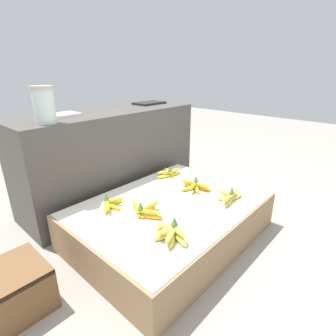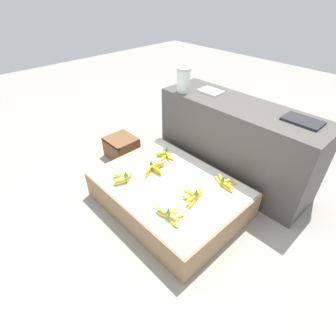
{
  "view_description": "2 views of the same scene",
  "coord_description": "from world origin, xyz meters",
  "px_view_note": "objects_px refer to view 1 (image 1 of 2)",
  "views": [
    {
      "loc": [
        -1.11,
        -0.99,
        1.06
      ],
      "look_at": [
        0.09,
        0.1,
        0.44
      ],
      "focal_mm": 28.0,
      "sensor_mm": 36.0,
      "label": 1
    },
    {
      "loc": [
        1.2,
        -1.14,
        1.64
      ],
      "look_at": [
        -0.14,
        0.12,
        0.27
      ],
      "focal_mm": 28.0,
      "sensor_mm": 36.0,
      "label": 2
    }
  ],
  "objects_px": {
    "glass_jar": "(44,105)",
    "foam_tray_white": "(62,115)",
    "banana_bunch_middle_midleft": "(195,186)",
    "banana_bunch_back_left": "(110,204)",
    "banana_bunch_back_midleft": "(169,173)",
    "banana_bunch_middle_left": "(144,210)",
    "wooden_crate": "(11,291)",
    "banana_bunch_front_midleft": "(229,196)",
    "banana_bunch_front_left": "(171,233)"
  },
  "relations": [
    {
      "from": "glass_jar",
      "to": "foam_tray_white",
      "type": "bearing_deg",
      "value": 43.11
    },
    {
      "from": "banana_bunch_middle_midleft",
      "to": "banana_bunch_back_left",
      "type": "xyz_separation_m",
      "value": [
        -0.56,
        0.23,
        -0.0
      ]
    },
    {
      "from": "banana_bunch_back_midleft",
      "to": "glass_jar",
      "type": "bearing_deg",
      "value": 159.12
    },
    {
      "from": "banana_bunch_middle_left",
      "to": "foam_tray_white",
      "type": "bearing_deg",
      "value": 93.48
    },
    {
      "from": "wooden_crate",
      "to": "foam_tray_white",
      "type": "xyz_separation_m",
      "value": [
        0.66,
        0.62,
        0.64
      ]
    },
    {
      "from": "banana_bunch_back_left",
      "to": "glass_jar",
      "type": "relative_size",
      "value": 0.91
    },
    {
      "from": "wooden_crate",
      "to": "banana_bunch_front_midleft",
      "type": "bearing_deg",
      "value": -19.04
    },
    {
      "from": "banana_bunch_back_left",
      "to": "foam_tray_white",
      "type": "height_order",
      "value": "foam_tray_white"
    },
    {
      "from": "banana_bunch_middle_left",
      "to": "banana_bunch_back_midleft",
      "type": "bearing_deg",
      "value": 28.47
    },
    {
      "from": "banana_bunch_back_midleft",
      "to": "glass_jar",
      "type": "relative_size",
      "value": 1.07
    },
    {
      "from": "banana_bunch_front_left",
      "to": "glass_jar",
      "type": "relative_size",
      "value": 1.0
    },
    {
      "from": "wooden_crate",
      "to": "glass_jar",
      "type": "height_order",
      "value": "glass_jar"
    },
    {
      "from": "banana_bunch_front_left",
      "to": "foam_tray_white",
      "type": "relative_size",
      "value": 1.03
    },
    {
      "from": "banana_bunch_middle_left",
      "to": "banana_bunch_middle_midleft",
      "type": "distance_m",
      "value": 0.47
    },
    {
      "from": "banana_bunch_back_left",
      "to": "banana_bunch_middle_left",
      "type": "bearing_deg",
      "value": -68.78
    },
    {
      "from": "banana_bunch_front_left",
      "to": "banana_bunch_back_midleft",
      "type": "height_order",
      "value": "banana_bunch_front_left"
    },
    {
      "from": "banana_bunch_back_midleft",
      "to": "banana_bunch_back_left",
      "type": "bearing_deg",
      "value": -173.2
    },
    {
      "from": "banana_bunch_front_left",
      "to": "banana_bunch_back_midleft",
      "type": "xyz_separation_m",
      "value": [
        0.61,
        0.56,
        -0.01
      ]
    },
    {
      "from": "banana_bunch_front_left",
      "to": "banana_bunch_middle_left",
      "type": "relative_size",
      "value": 0.82
    },
    {
      "from": "banana_bunch_middle_midleft",
      "to": "glass_jar",
      "type": "bearing_deg",
      "value": 139.74
    },
    {
      "from": "banana_bunch_back_left",
      "to": "glass_jar",
      "type": "distance_m",
      "value": 0.7
    },
    {
      "from": "banana_bunch_back_left",
      "to": "glass_jar",
      "type": "xyz_separation_m",
      "value": [
        -0.15,
        0.37,
        0.58
      ]
    },
    {
      "from": "banana_bunch_front_left",
      "to": "banana_bunch_middle_left",
      "type": "height_order",
      "value": "banana_bunch_front_left"
    },
    {
      "from": "banana_bunch_middle_left",
      "to": "banana_bunch_front_midleft",
      "type": "bearing_deg",
      "value": -29.22
    },
    {
      "from": "foam_tray_white",
      "to": "banana_bunch_back_left",
      "type": "bearing_deg",
      "value": -94.04
    },
    {
      "from": "banana_bunch_front_left",
      "to": "banana_bunch_middle_left",
      "type": "bearing_deg",
      "value": 75.29
    },
    {
      "from": "banana_bunch_front_left",
      "to": "banana_bunch_middle_midleft",
      "type": "bearing_deg",
      "value": 25.14
    },
    {
      "from": "wooden_crate",
      "to": "banana_bunch_middle_midleft",
      "type": "height_order",
      "value": "banana_bunch_middle_midleft"
    },
    {
      "from": "wooden_crate",
      "to": "glass_jar",
      "type": "distance_m",
      "value": 0.99
    },
    {
      "from": "wooden_crate",
      "to": "glass_jar",
      "type": "xyz_separation_m",
      "value": [
        0.47,
        0.45,
        0.75
      ]
    },
    {
      "from": "banana_bunch_front_left",
      "to": "banana_bunch_back_left",
      "type": "distance_m",
      "value": 0.49
    },
    {
      "from": "banana_bunch_front_left",
      "to": "glass_jar",
      "type": "height_order",
      "value": "glass_jar"
    },
    {
      "from": "foam_tray_white",
      "to": "banana_bunch_front_midleft",
      "type": "bearing_deg",
      "value": -62.47
    },
    {
      "from": "banana_bunch_front_midleft",
      "to": "banana_bunch_back_midleft",
      "type": "height_order",
      "value": "banana_bunch_front_midleft"
    },
    {
      "from": "banana_bunch_back_midleft",
      "to": "glass_jar",
      "type": "distance_m",
      "value": 1.01
    },
    {
      "from": "foam_tray_white",
      "to": "banana_bunch_middle_midleft",
      "type": "bearing_deg",
      "value": -56.0
    },
    {
      "from": "banana_bunch_front_left",
      "to": "banana_bunch_middle_midleft",
      "type": "distance_m",
      "value": 0.6
    },
    {
      "from": "banana_bunch_back_left",
      "to": "banana_bunch_back_midleft",
      "type": "height_order",
      "value": "same"
    },
    {
      "from": "banana_bunch_middle_left",
      "to": "banana_bunch_back_left",
      "type": "xyz_separation_m",
      "value": [
        -0.08,
        0.22,
        -0.0
      ]
    },
    {
      "from": "banana_bunch_back_left",
      "to": "foam_tray_white",
      "type": "bearing_deg",
      "value": 85.96
    },
    {
      "from": "banana_bunch_back_left",
      "to": "foam_tray_white",
      "type": "xyz_separation_m",
      "value": [
        0.04,
        0.54,
        0.48
      ]
    },
    {
      "from": "wooden_crate",
      "to": "banana_bunch_middle_left",
      "type": "relative_size",
      "value": 1.16
    },
    {
      "from": "banana_bunch_middle_left",
      "to": "banana_bunch_middle_midleft",
      "type": "bearing_deg",
      "value": -1.66
    },
    {
      "from": "wooden_crate",
      "to": "banana_bunch_middle_left",
      "type": "xyz_separation_m",
      "value": [
        0.71,
        -0.14,
        0.17
      ]
    },
    {
      "from": "banana_bunch_front_left",
      "to": "banana_bunch_front_midleft",
      "type": "distance_m",
      "value": 0.56
    },
    {
      "from": "wooden_crate",
      "to": "foam_tray_white",
      "type": "distance_m",
      "value": 1.11
    },
    {
      "from": "foam_tray_white",
      "to": "banana_bunch_middle_left",
      "type": "bearing_deg",
      "value": -86.52
    },
    {
      "from": "foam_tray_white",
      "to": "wooden_crate",
      "type": "bearing_deg",
      "value": -136.8
    },
    {
      "from": "wooden_crate",
      "to": "banana_bunch_front_midleft",
      "type": "height_order",
      "value": "banana_bunch_front_midleft"
    },
    {
      "from": "banana_bunch_back_left",
      "to": "glass_jar",
      "type": "height_order",
      "value": "glass_jar"
    }
  ]
}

